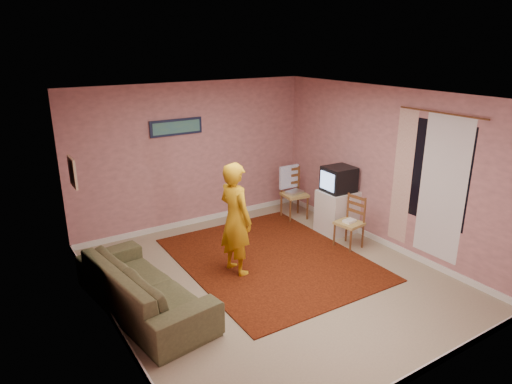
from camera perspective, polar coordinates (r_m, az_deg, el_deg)
ground at (r=6.71m, az=1.87°, el=-10.71°), size 5.00×5.00×0.00m
wall_back at (r=8.28m, az=-7.90°, el=4.52°), size 4.50×0.02×2.60m
wall_front at (r=4.52m, az=20.51°, el=-8.67°), size 4.50×0.02×2.60m
wall_left at (r=5.32m, az=-18.46°, el=-4.31°), size 0.02×5.00×2.60m
wall_right at (r=7.64m, az=16.05°, el=2.79°), size 0.02×5.00×2.60m
ceiling at (r=5.90m, az=2.14°, el=11.92°), size 4.50×5.00×0.02m
baseboard_back at (r=8.65m, az=-7.51°, el=-3.54°), size 4.50×0.02×0.10m
baseboard_front at (r=5.19m, az=18.77°, el=-21.04°), size 4.50×0.02×0.10m
baseboard_left at (r=5.90m, az=-17.10°, el=-15.57°), size 0.02×5.00×0.10m
baseboard_right at (r=8.05m, az=15.21°, el=-5.82°), size 0.02×5.00×0.10m
window at (r=7.06m, az=21.53°, el=2.21°), size 0.01×1.10×1.50m
curtain_sheer at (r=7.02m, az=22.25°, el=0.33°), size 0.01×0.75×2.10m
curtain_floral at (r=7.41m, az=17.83°, el=1.74°), size 0.01×0.35×2.10m
curtain_rod at (r=6.85m, az=22.17°, el=9.15°), size 0.02×1.40×0.02m
picture_back at (r=8.02m, az=-9.93°, el=7.99°), size 0.95×0.04×0.28m
picture_left at (r=6.74m, az=-21.94°, el=2.30°), size 0.04×0.38×0.42m
area_rug at (r=7.23m, az=1.79°, el=-8.34°), size 2.62×3.25×0.02m
tv_cabinet at (r=8.22m, az=10.09°, el=-2.40°), size 0.60×0.54×0.76m
crt_tv at (r=8.03m, az=10.29°, el=1.59°), size 0.53×0.48×0.44m
chair_a at (r=8.68m, az=4.87°, el=0.41°), size 0.48×0.47×0.52m
dvd_player at (r=8.70m, az=4.86°, el=-0.03°), size 0.34×0.27×0.05m
blue_throw at (r=8.77m, az=4.15°, el=1.91°), size 0.42×0.05×0.44m
chair_b at (r=7.59m, az=11.63°, el=-3.10°), size 0.43×0.44×0.47m
game_console at (r=7.61m, az=11.60°, el=-3.56°), size 0.21×0.17×0.04m
sofa at (r=6.03m, az=-13.89°, el=-11.32°), size 1.19×2.35×0.66m
person at (r=6.54m, az=-2.58°, el=-3.39°), size 0.49×0.66×1.68m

